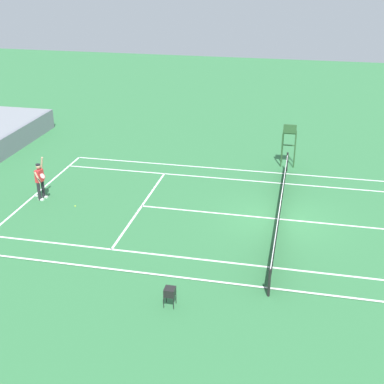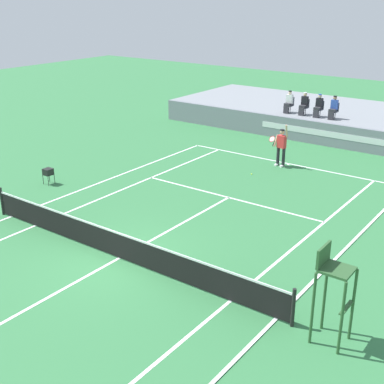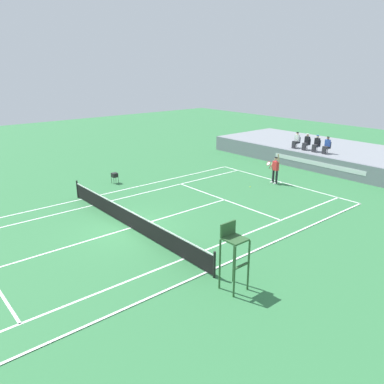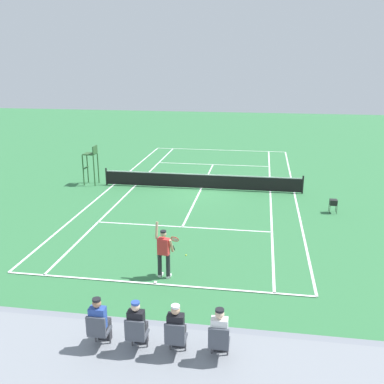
{
  "view_description": "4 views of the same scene",
  "coord_description": "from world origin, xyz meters",
  "px_view_note": "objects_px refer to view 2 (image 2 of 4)",
  "views": [
    {
      "loc": [
        -21.53,
        -0.66,
        10.83
      ],
      "look_at": [
        -0.07,
        3.97,
        1.0
      ],
      "focal_mm": 49.89,
      "sensor_mm": 36.0,
      "label": 1
    },
    {
      "loc": [
        10.41,
        -10.35,
        7.83
      ],
      "look_at": [
        -0.07,
        3.97,
        1.0
      ],
      "focal_mm": 48.85,
      "sensor_mm": 36.0,
      "label": 2
    },
    {
      "loc": [
        14.97,
        -8.68,
        7.5
      ],
      "look_at": [
        -0.07,
        3.97,
        1.0
      ],
      "focal_mm": 35.71,
      "sensor_mm": 36.0,
      "label": 3
    },
    {
      "loc": [
        -3.45,
        25.29,
        7.53
      ],
      "look_at": [
        -0.07,
        3.97,
        1.0
      ],
      "focal_mm": 41.33,
      "sensor_mm": 36.0,
      "label": 4
    }
  ],
  "objects_px": {
    "tennis_ball": "(252,174)",
    "umpire_chair": "(333,283)",
    "spectator_seated_1": "(304,104)",
    "ball_hopper": "(48,172)",
    "tennis_player": "(281,146)",
    "spectator_seated_3": "(334,108)",
    "spectator_seated_0": "(289,102)",
    "spectator_seated_2": "(319,106)"
  },
  "relations": [
    {
      "from": "tennis_ball",
      "to": "umpire_chair",
      "type": "bearing_deg",
      "value": -51.37
    },
    {
      "from": "spectator_seated_1",
      "to": "ball_hopper",
      "type": "height_order",
      "value": "spectator_seated_1"
    },
    {
      "from": "umpire_chair",
      "to": "ball_hopper",
      "type": "height_order",
      "value": "umpire_chair"
    },
    {
      "from": "spectator_seated_1",
      "to": "tennis_player",
      "type": "distance_m",
      "value": 6.04
    },
    {
      "from": "spectator_seated_3",
      "to": "tennis_ball",
      "type": "relative_size",
      "value": 18.6
    },
    {
      "from": "spectator_seated_1",
      "to": "tennis_ball",
      "type": "xyz_separation_m",
      "value": [
        1.12,
        -7.66,
        -1.83
      ]
    },
    {
      "from": "spectator_seated_0",
      "to": "tennis_ball",
      "type": "height_order",
      "value": "spectator_seated_0"
    },
    {
      "from": "spectator_seated_1",
      "to": "ball_hopper",
      "type": "bearing_deg",
      "value": -111.19
    },
    {
      "from": "ball_hopper",
      "to": "spectator_seated_0",
      "type": "bearing_deg",
      "value": 72.26
    },
    {
      "from": "ball_hopper",
      "to": "umpire_chair",
      "type": "bearing_deg",
      "value": -12.79
    },
    {
      "from": "tennis_ball",
      "to": "umpire_chair",
      "type": "height_order",
      "value": "umpire_chair"
    },
    {
      "from": "spectator_seated_0",
      "to": "tennis_player",
      "type": "height_order",
      "value": "spectator_seated_0"
    },
    {
      "from": "spectator_seated_0",
      "to": "spectator_seated_3",
      "type": "height_order",
      "value": "same"
    },
    {
      "from": "spectator_seated_1",
      "to": "umpire_chair",
      "type": "height_order",
      "value": "spectator_seated_1"
    },
    {
      "from": "spectator_seated_0",
      "to": "ball_hopper",
      "type": "distance_m",
      "value": 14.67
    },
    {
      "from": "spectator_seated_1",
      "to": "spectator_seated_3",
      "type": "relative_size",
      "value": 1.0
    },
    {
      "from": "spectator_seated_3",
      "to": "tennis_player",
      "type": "distance_m",
      "value": 5.83
    },
    {
      "from": "tennis_player",
      "to": "ball_hopper",
      "type": "xyz_separation_m",
      "value": [
        -6.97,
        -8.15,
        -0.42
      ]
    },
    {
      "from": "tennis_player",
      "to": "umpire_chair",
      "type": "relative_size",
      "value": 0.85
    },
    {
      "from": "spectator_seated_3",
      "to": "tennis_player",
      "type": "height_order",
      "value": "spectator_seated_3"
    },
    {
      "from": "spectator_seated_0",
      "to": "umpire_chair",
      "type": "distance_m",
      "value": 19.62
    },
    {
      "from": "tennis_player",
      "to": "spectator_seated_3",
      "type": "bearing_deg",
      "value": 88.19
    },
    {
      "from": "spectator_seated_0",
      "to": "umpire_chair",
      "type": "bearing_deg",
      "value": -60.69
    },
    {
      "from": "spectator_seated_3",
      "to": "tennis_ball",
      "type": "height_order",
      "value": "spectator_seated_3"
    },
    {
      "from": "spectator_seated_3",
      "to": "umpire_chair",
      "type": "distance_m",
      "value": 18.45
    },
    {
      "from": "ball_hopper",
      "to": "tennis_player",
      "type": "bearing_deg",
      "value": 49.47
    },
    {
      "from": "spectator_seated_2",
      "to": "ball_hopper",
      "type": "height_order",
      "value": "spectator_seated_2"
    },
    {
      "from": "spectator_seated_1",
      "to": "ball_hopper",
      "type": "relative_size",
      "value": 1.81
    },
    {
      "from": "spectator_seated_3",
      "to": "ball_hopper",
      "type": "relative_size",
      "value": 1.81
    },
    {
      "from": "spectator_seated_3",
      "to": "ball_hopper",
      "type": "distance_m",
      "value": 15.7
    },
    {
      "from": "tennis_player",
      "to": "tennis_ball",
      "type": "bearing_deg",
      "value": -103.52
    },
    {
      "from": "spectator_seated_3",
      "to": "ball_hopper",
      "type": "xyz_separation_m",
      "value": [
        -7.15,
        -13.91,
        -1.3
      ]
    },
    {
      "from": "tennis_ball",
      "to": "ball_hopper",
      "type": "bearing_deg",
      "value": -136.17
    },
    {
      "from": "umpire_chair",
      "to": "spectator_seated_3",
      "type": "bearing_deg",
      "value": 111.99
    },
    {
      "from": "tennis_player",
      "to": "spectator_seated_0",
      "type": "bearing_deg",
      "value": 113.58
    },
    {
      "from": "spectator_seated_2",
      "to": "umpire_chair",
      "type": "bearing_deg",
      "value": -65.54
    },
    {
      "from": "tennis_player",
      "to": "umpire_chair",
      "type": "height_order",
      "value": "umpire_chair"
    },
    {
      "from": "tennis_ball",
      "to": "spectator_seated_1",
      "type": "bearing_deg",
      "value": 98.29
    },
    {
      "from": "tennis_ball",
      "to": "umpire_chair",
      "type": "relative_size",
      "value": 0.03
    },
    {
      "from": "spectator_seated_1",
      "to": "ball_hopper",
      "type": "distance_m",
      "value": 14.98
    },
    {
      "from": "tennis_ball",
      "to": "tennis_player",
      "type": "bearing_deg",
      "value": 76.48
    },
    {
      "from": "tennis_ball",
      "to": "ball_hopper",
      "type": "relative_size",
      "value": 0.1
    }
  ]
}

